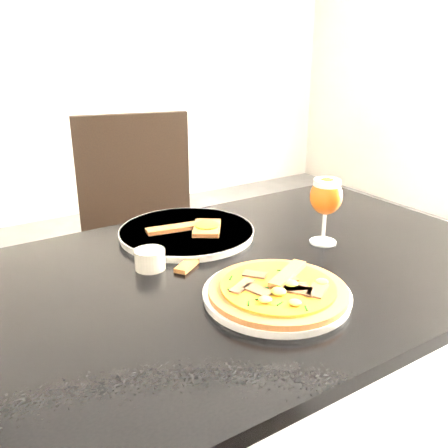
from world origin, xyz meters
TOP-DOWN VIEW (x-y plane):
  - dining_table at (-0.06, 0.30)m, footprint 1.21×0.81m
  - chair_far at (0.00, 1.09)m, footprint 0.54×0.54m
  - plate_main at (-0.12, 0.15)m, footprint 0.32×0.32m
  - pizza at (-0.12, 0.14)m, footprint 0.27×0.27m
  - plate_second at (-0.11, 0.52)m, footprint 0.44×0.44m
  - crust_scraps at (-0.10, 0.51)m, footprint 0.20×0.13m
  - loose_crust at (-0.18, 0.37)m, footprint 0.12×0.09m
  - sauce_cup at (-0.27, 0.40)m, footprint 0.07×0.07m
  - beer_glass at (0.15, 0.31)m, footprint 0.08×0.08m

SIDE VIEW (x-z plane):
  - chair_far at x=0.00m, z-range 0.05..1.01m
  - dining_table at x=-0.06m, z-range 0.28..1.03m
  - loose_crust at x=-0.18m, z-range 0.75..0.76m
  - plate_main at x=-0.12m, z-range 0.75..0.76m
  - plate_second at x=-0.11m, z-range 0.75..0.77m
  - sauce_cup at x=-0.27m, z-range 0.75..0.80m
  - pizza at x=-0.12m, z-range 0.76..0.79m
  - crust_scraps at x=-0.10m, z-range 0.77..0.78m
  - beer_glass at x=0.15m, z-range 0.79..0.95m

